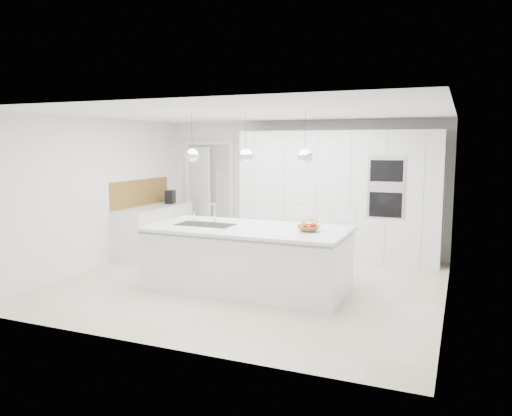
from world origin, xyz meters
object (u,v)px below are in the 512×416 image
at_px(island_base, 246,260).
at_px(bar_stool_right, 343,248).
at_px(fruit_bowl, 309,228).
at_px(espresso_machine, 170,197).
at_px(bar_stool_left, 299,244).

bearing_deg(island_base, bar_stool_right, 37.77).
relative_size(fruit_bowl, espresso_machine, 1.23).
relative_size(fruit_bowl, bar_stool_left, 0.29).
distance_m(espresso_machine, bar_stool_left, 3.28).
relative_size(bar_stool_left, bar_stool_right, 1.03).
bearing_deg(bar_stool_right, fruit_bowl, -98.28).
bearing_deg(island_base, espresso_machine, 141.21).
relative_size(island_base, espresso_machine, 10.75).
bearing_deg(bar_stool_right, island_base, -132.76).
relative_size(fruit_bowl, bar_stool_right, 0.30).
distance_m(fruit_bowl, bar_stool_right, 0.99).
bearing_deg(espresso_machine, island_base, -54.25).
bearing_deg(bar_stool_left, island_base, -117.76).
relative_size(espresso_machine, bar_stool_right, 0.25).
xyz_separation_m(fruit_bowl, espresso_machine, (-3.43, 1.99, 0.09)).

